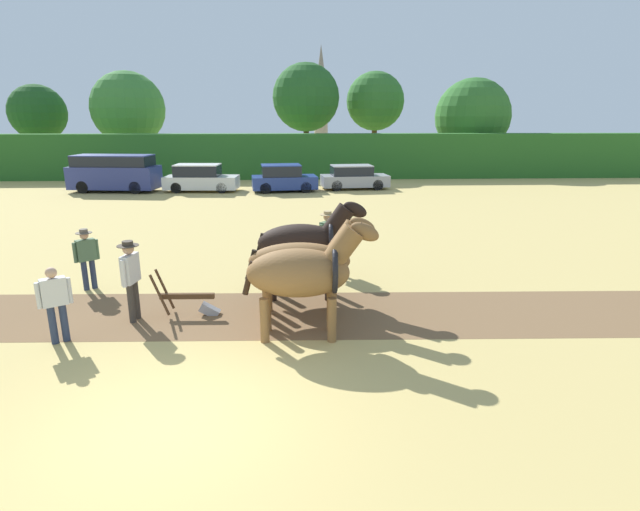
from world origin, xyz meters
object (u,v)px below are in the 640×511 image
at_px(plow, 193,302).
at_px(parked_car_left, 201,179).
at_px(tree_far_left, 38,113).
at_px(parked_car_center_left, 283,179).
at_px(draft_horse_lead_right, 305,261).
at_px(draft_horse_trail_left, 305,243).
at_px(farmer_beside_team, 328,236).
at_px(farmer_onlooker_left, 55,300).
at_px(church_spire, 321,94).
at_px(tree_center_left, 306,98).
at_px(tree_center, 375,101).
at_px(tree_center_right, 473,116).
at_px(parked_car_center, 354,177).
at_px(farmer_at_plow, 131,274).
at_px(parked_van, 114,173).
at_px(farmer_onlooker_right, 87,255).
at_px(draft_horse_lead_left, 304,272).
at_px(tree_left, 128,109).

height_order(plow, parked_car_left, parked_car_left).
xyz_separation_m(tree_far_left, parked_car_center_left, (19.92, -12.54, -3.85)).
distance_m(draft_horse_lead_right, draft_horse_trail_left, 1.17).
bearing_deg(parked_car_left, plow, -76.99).
bearing_deg(farmer_beside_team, farmer_onlooker_left, -101.00).
bearing_deg(church_spire, tree_center_left, -94.55).
relative_size(plow, farmer_onlooker_left, 0.95).
distance_m(tree_center, tree_center_right, 7.95).
bearing_deg(parked_car_center_left, farmer_onlooker_left, -107.77).
bearing_deg(parked_car_center, tree_center_left, 99.22).
height_order(plow, farmer_at_plow, farmer_at_plow).
height_order(plow, parked_van, parked_van).
distance_m(parked_van, parked_car_center_left, 10.03).
relative_size(farmer_onlooker_right, parked_car_center_left, 0.40).
height_order(tree_center_right, draft_horse_lead_left, tree_center_right).
height_order(farmer_onlooker_right, parked_van, parked_van).
relative_size(church_spire, farmer_onlooker_left, 9.16).
relative_size(farmer_onlooker_left, parked_van, 0.30).
distance_m(tree_far_left, parked_van, 16.09).
xyz_separation_m(draft_horse_lead_left, draft_horse_lead_right, (0.04, 1.16, -0.10)).
bearing_deg(draft_horse_lead_right, farmer_onlooker_left, -164.19).
distance_m(farmer_at_plow, farmer_onlooker_right, 2.81).
xyz_separation_m(farmer_onlooker_left, parked_van, (-6.13, 20.96, 0.22)).
height_order(farmer_onlooker_right, parked_car_center, farmer_onlooker_right).
bearing_deg(tree_far_left, parked_van, -50.91).
height_order(draft_horse_lead_left, parked_car_center_left, draft_horse_lead_left).
distance_m(draft_horse_lead_right, plow, 2.72).
distance_m(church_spire, draft_horse_lead_right, 66.08).
bearing_deg(parked_car_center_left, draft_horse_lead_right, -94.07).
bearing_deg(farmer_beside_team, farmer_onlooker_right, -128.34).
height_order(tree_center_left, draft_horse_lead_left, tree_center_left).
distance_m(tree_far_left, parked_car_center_left, 23.85).
distance_m(farmer_at_plow, parked_car_left, 19.90).
xyz_separation_m(tree_left, church_spire, (17.09, 33.95, 2.51)).
distance_m(parked_car_left, parked_car_center, 9.28).
distance_m(tree_center_left, church_spire, 35.21).
relative_size(tree_left, parked_van, 1.49).
relative_size(draft_horse_lead_left, draft_horse_lead_right, 0.94).
xyz_separation_m(draft_horse_lead_right, draft_horse_trail_left, (0.02, 1.16, 0.12)).
bearing_deg(tree_center_right, plow, -118.67).
distance_m(tree_far_left, farmer_at_plow, 36.57).
height_order(tree_center_right, parked_van, tree_center_right).
distance_m(farmer_onlooker_right, parked_car_center_left, 17.99).
distance_m(farmer_beside_team, parked_car_left, 17.71).
height_order(parked_car_left, parked_car_center, parked_car_left).
distance_m(farmer_onlooker_right, parked_car_center, 20.30).
distance_m(draft_horse_lead_left, parked_car_center_left, 20.55).
height_order(church_spire, plow, church_spire).
xyz_separation_m(tree_center, tree_center_right, (7.46, -2.45, -1.20)).
distance_m(tree_far_left, tree_left, 7.21).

